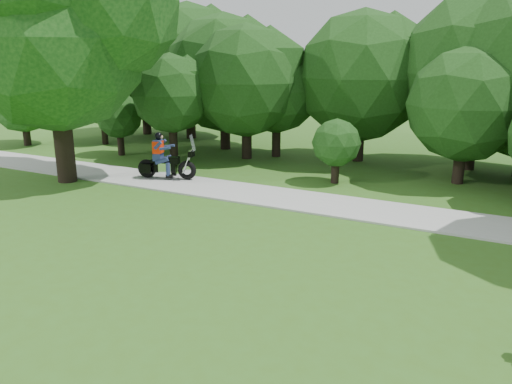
% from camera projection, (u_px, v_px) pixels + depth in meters
% --- Properties ---
extents(ground, '(100.00, 100.00, 0.00)m').
position_uv_depth(ground, '(221.00, 340.00, 8.20)').
color(ground, '#36601B').
rests_on(ground, ground).
extents(walkway, '(60.00, 2.20, 0.06)m').
position_uv_depth(walkway, '(358.00, 209.00, 15.05)').
color(walkway, '#A2A29D').
rests_on(walkway, ground).
extents(tree_line, '(41.06, 10.75, 7.24)m').
position_uv_depth(tree_line, '(416.00, 79.00, 19.86)').
color(tree_line, black).
rests_on(tree_line, ground).
extents(big_tree_west, '(8.64, 6.56, 9.96)m').
position_uv_depth(big_tree_west, '(58.00, 17.00, 17.16)').
color(big_tree_west, black).
rests_on(big_tree_west, ground).
extents(touring_motorcycle, '(2.22, 1.14, 1.73)m').
position_uv_depth(touring_motorcycle, '(163.00, 162.00, 18.38)').
color(touring_motorcycle, black).
rests_on(touring_motorcycle, walkway).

